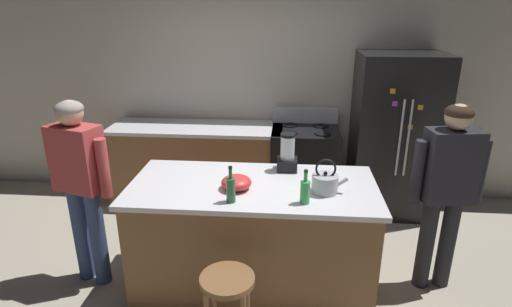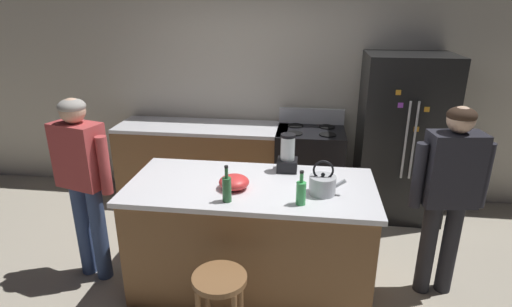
% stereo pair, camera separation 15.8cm
% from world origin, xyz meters
% --- Properties ---
extents(ground_plane, '(14.00, 14.00, 0.00)m').
position_xyz_m(ground_plane, '(0.00, 0.00, 0.00)').
color(ground_plane, '#B2A893').
extents(back_wall, '(8.00, 0.10, 2.70)m').
position_xyz_m(back_wall, '(0.00, 1.95, 1.35)').
color(back_wall, beige).
rests_on(back_wall, ground_plane).
extents(kitchen_island, '(1.96, 0.92, 0.94)m').
position_xyz_m(kitchen_island, '(0.00, 0.00, 0.47)').
color(kitchen_island, brown).
rests_on(kitchen_island, ground_plane).
extents(back_counter_run, '(2.00, 0.64, 0.94)m').
position_xyz_m(back_counter_run, '(-0.80, 1.55, 0.47)').
color(back_counter_run, brown).
rests_on(back_counter_run, ground_plane).
extents(refrigerator, '(0.90, 0.73, 1.80)m').
position_xyz_m(refrigerator, '(1.44, 1.50, 0.90)').
color(refrigerator, black).
rests_on(refrigerator, ground_plane).
extents(stove_range, '(0.76, 0.65, 1.12)m').
position_xyz_m(stove_range, '(0.46, 1.52, 0.48)').
color(stove_range, black).
rests_on(stove_range, ground_plane).
extents(person_by_island_left, '(0.59, 0.32, 1.60)m').
position_xyz_m(person_by_island_left, '(-1.39, -0.05, 0.97)').
color(person_by_island_left, '#384C7A').
rests_on(person_by_island_left, ground_plane).
extents(person_by_sink_right, '(0.60, 0.27, 1.59)m').
position_xyz_m(person_by_sink_right, '(1.52, 0.12, 0.96)').
color(person_by_sink_right, '#26262B').
rests_on(person_by_sink_right, ground_plane).
extents(bar_stool, '(0.36, 0.36, 0.63)m').
position_xyz_m(bar_stool, '(-0.10, -0.76, 0.49)').
color(bar_stool, brown).
rests_on(bar_stool, ground_plane).
extents(blender_appliance, '(0.17, 0.17, 0.32)m').
position_xyz_m(blender_appliance, '(0.26, 0.33, 1.07)').
color(blender_appliance, black).
rests_on(blender_appliance, kitchen_island).
extents(bottle_soda, '(0.07, 0.07, 0.26)m').
position_xyz_m(bottle_soda, '(0.40, -0.29, 1.03)').
color(bottle_soda, '#3FB259').
rests_on(bottle_soda, kitchen_island).
extents(bottle_olive_oil, '(0.07, 0.07, 0.28)m').
position_xyz_m(bottle_olive_oil, '(-0.13, -0.31, 1.04)').
color(bottle_olive_oil, '#2D6638').
rests_on(bottle_olive_oil, kitchen_island).
extents(mixing_bowl, '(0.23, 0.23, 0.11)m').
position_xyz_m(mixing_bowl, '(-0.12, -0.09, 0.99)').
color(mixing_bowl, red).
rests_on(mixing_bowl, kitchen_island).
extents(tea_kettle, '(0.28, 0.20, 0.27)m').
position_xyz_m(tea_kettle, '(0.55, -0.09, 1.02)').
color(tea_kettle, '#B7BABF').
rests_on(tea_kettle, kitchen_island).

